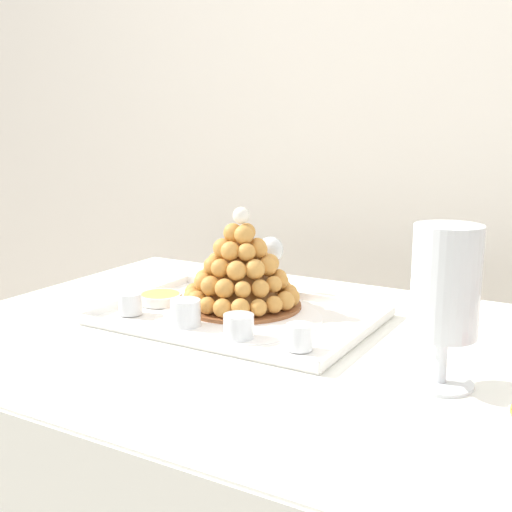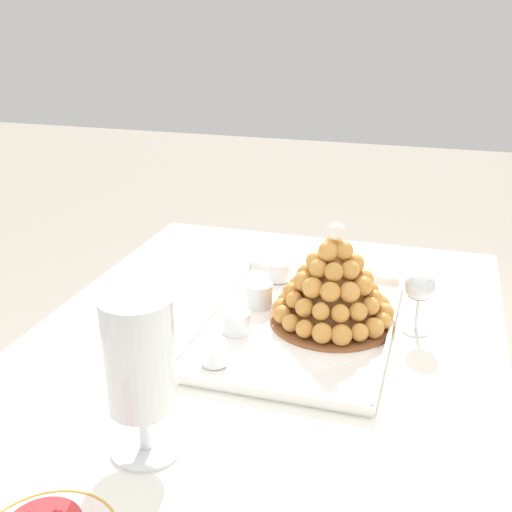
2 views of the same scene
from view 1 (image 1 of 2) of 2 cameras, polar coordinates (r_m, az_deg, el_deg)
name	(u,v)px [view 1 (image 1 of 2)]	position (r m, az deg, el deg)	size (l,w,h in m)	color
backdrop_wall	(434,108)	(2.10, 15.29, 12.37)	(4.80, 0.10, 2.50)	silver
buffet_table	(295,381)	(1.33, 3.42, -10.84)	(1.51, 1.00, 0.79)	brown
serving_tray	(239,318)	(1.43, -1.51, -5.44)	(0.57, 0.41, 0.02)	white
croquembouche	(241,270)	(1.48, -1.31, -1.27)	(0.27, 0.27, 0.23)	brown
dessert_cup_left	(130,305)	(1.47, -10.94, -4.19)	(0.05, 0.05, 0.05)	silver
dessert_cup_mid_left	(186,314)	(1.37, -6.18, -5.04)	(0.06, 0.06, 0.06)	silver
dessert_cup_centre	(239,327)	(1.29, -1.53, -6.23)	(0.06, 0.06, 0.05)	silver
dessert_cup_mid_right	(299,338)	(1.23, 3.81, -7.15)	(0.05, 0.05, 0.05)	silver
creme_brulee_ramekin	(160,298)	(1.55, -8.36, -3.63)	(0.10, 0.10, 0.02)	white
macaron_goblet	(445,286)	(1.09, 16.22, -2.51)	(0.11, 0.11, 0.27)	white
wine_glass	(270,252)	(1.64, 1.27, 0.34)	(0.07, 0.07, 0.14)	silver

